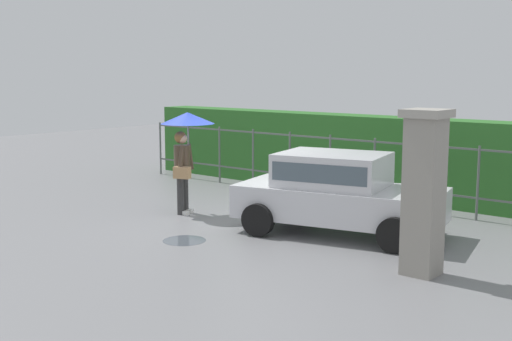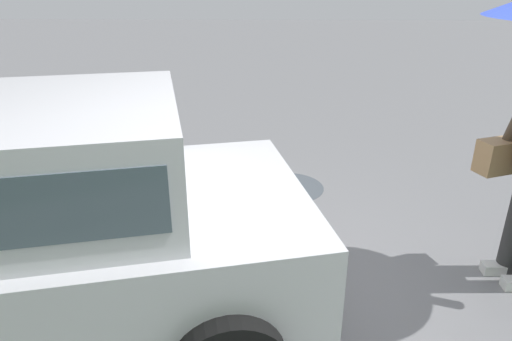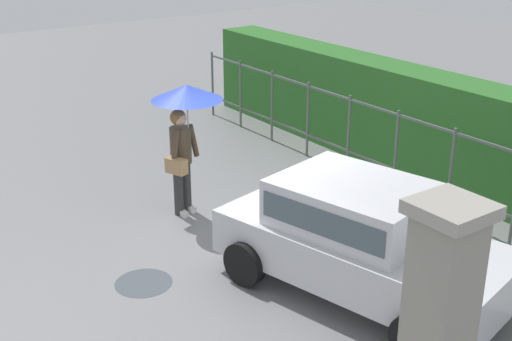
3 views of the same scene
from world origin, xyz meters
The scene contains 3 objects.
ground_plane centered at (0.00, 0.00, 0.00)m, with size 40.00×40.00×0.00m, color slate.
car centered at (1.78, 0.15, 0.80)m, with size 3.98×2.53×1.48m.
puddle_near centered at (0.03, -2.02, 0.00)m, with size 0.76×0.76×0.00m, color #4C545B.
Camera 2 is at (0.24, 2.44, 2.13)m, focal length 32.59 mm.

